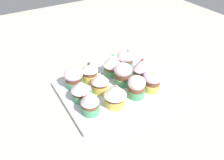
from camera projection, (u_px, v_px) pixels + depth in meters
ground_plane at (112, 93)px, 72.67cm from camera, size 180.00×180.00×3.00cm
baking_tray at (112, 89)px, 71.39cm from camera, size 32.57×25.43×1.20cm
cupcake_0 at (90, 102)px, 59.83cm from camera, size 5.26×5.26×8.13cm
cupcake_1 at (115, 94)px, 62.24cm from camera, size 6.72×6.72×7.72cm
cupcake_2 at (136, 87)px, 65.59cm from camera, size 5.42×5.42×7.49cm
cupcake_3 at (152, 80)px, 68.00cm from camera, size 6.11×6.11×7.46cm
cupcake_4 at (81, 90)px, 64.61cm from camera, size 6.07×6.07×6.63cm
cupcake_5 at (100, 82)px, 67.59cm from camera, size 5.55×5.55×7.18cm
cupcake_6 at (123, 74)px, 70.26cm from camera, size 5.91×5.91×7.61cm
cupcake_7 at (141, 68)px, 72.44cm from camera, size 5.80×5.80×8.15cm
cupcake_8 at (74, 78)px, 69.68cm from camera, size 6.19×6.19×6.37cm
cupcake_9 at (90, 71)px, 71.91cm from camera, size 5.52×5.52×7.41cm
cupcake_10 at (112, 64)px, 74.76cm from camera, size 6.40×6.40×7.85cm
cupcake_11 at (126, 59)px, 78.05cm from camera, size 6.09×6.09×7.20cm
napkin at (176, 74)px, 78.55cm from camera, size 15.48×14.53×0.60cm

